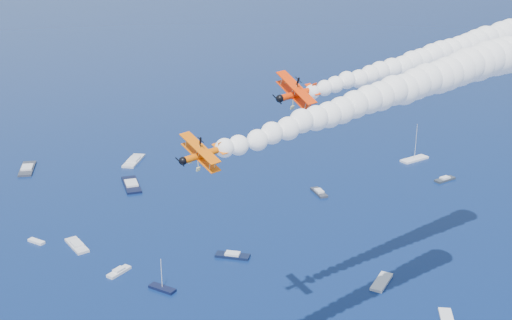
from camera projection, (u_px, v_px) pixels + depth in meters
name	position (u px, v px, depth m)	size (l,w,h in m)	color
biplane_lead	(297.00, 94.00, 107.31)	(7.94, 8.91, 5.36)	#FB3505
biplane_trail	(202.00, 155.00, 82.01)	(6.38, 7.15, 4.31)	#F26105
smoke_trail_lead	(436.00, 55.00, 124.22)	(64.90, 20.10, 11.69)	white
smoke_trail_trail	(387.00, 94.00, 99.91)	(64.32, 22.39, 11.69)	white
spectator_boats	(120.00, 217.00, 194.96)	(220.48, 191.68, 0.70)	#0E1832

